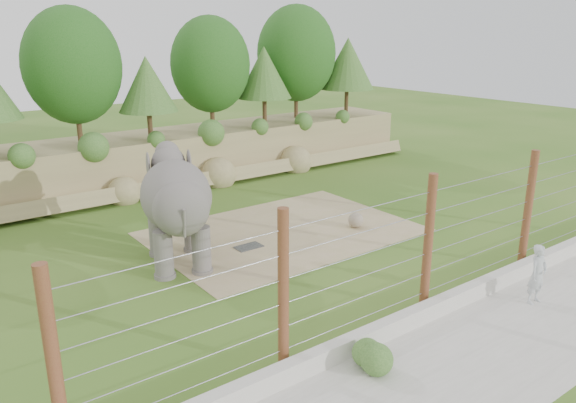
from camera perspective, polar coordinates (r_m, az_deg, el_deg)
ground at (r=19.74m, az=3.50°, el=-5.82°), size 90.00×90.00×0.00m
back_embankment at (r=29.47m, az=-11.77°, el=9.57°), size 30.00×5.52×8.77m
dirt_patch at (r=22.21m, az=-0.51°, el=-3.08°), size 10.00×7.00×0.02m
drain_grate at (r=20.70m, az=-4.03°, el=-4.60°), size 1.00×0.60×0.03m
elephant at (r=19.04m, az=-11.22°, el=-0.99°), size 3.40×5.03×3.75m
stone_ball at (r=22.72m, az=6.90°, el=-1.88°), size 0.62×0.62×0.62m
retaining_wall at (r=16.52m, az=14.96°, el=-10.29°), size 26.00×0.35×0.50m
walkway at (r=15.67m, az=20.74°, el=-13.51°), size 26.00×4.00×0.01m
barrier_fence at (r=16.09m, az=14.05°, el=-4.14°), size 20.26×0.26×4.00m
walkway_shrub at (r=13.71m, az=8.39°, el=-15.22°), size 0.80×0.80×0.80m
zookeeper at (r=17.88m, az=24.03°, el=-6.76°), size 0.67×0.45×1.79m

